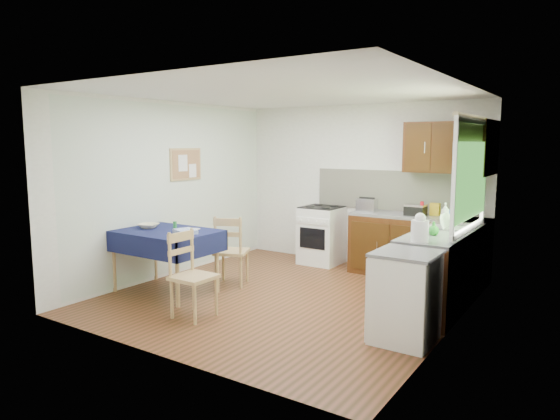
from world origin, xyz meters
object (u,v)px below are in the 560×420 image
Objects in this scene: chair_far at (231,249)px; toaster at (367,205)px; sandwich_press at (416,210)px; kettle at (420,229)px; chair_near at (190,272)px; dish_rack at (445,227)px; dining_table at (164,238)px.

toaster reaches higher than chair_far.
kettle is (0.65, -1.83, 0.06)m from sandwich_press.
toaster reaches higher than chair_near.
sandwich_press is 1.94m from kettle.
dish_rack reaches higher than chair_far.
chair_far is 2.15m from toaster.
sandwich_press reaches higher than chair_near.
sandwich_press is at bearing -161.60° from chair_far.
sandwich_press is at bearing 124.28° from dish_rack.
dish_rack reaches higher than chair_near.
kettle is (2.58, -0.09, 0.53)m from chair_far.
kettle is at bearing -40.41° from toaster.
chair_far is 2.43× the size of dish_rack.
chair_far is 2.76m from dish_rack.
chair_far is 2.64m from kettle.
chair_far is at bearing 72.74° from dining_table.
chair_near is at bearing 85.02° from chair_far.
chair_near is 3.17× the size of kettle.
chair_far is 1.26m from chair_near.
dish_rack reaches higher than dining_table.
toaster reaches higher than dish_rack.
chair_near is 3.03m from dish_rack.
chair_far is 2.64m from sandwich_press.
chair_near is (0.91, -0.49, -0.20)m from dining_table.
dining_table is 3.46m from sandwich_press.
dining_table is at bearing -168.90° from kettle.
dining_table is at bearing -155.71° from dish_rack.
kettle reaches higher than toaster.
dish_rack is at bearing 89.98° from kettle.
kettle reaches higher than chair_near.
chair_far is 3.54× the size of sandwich_press.
chair_near is at bearing -100.03° from sandwich_press.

